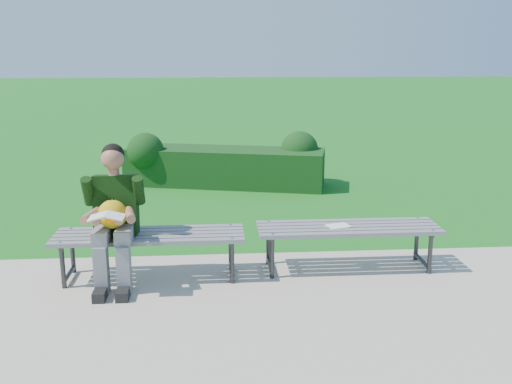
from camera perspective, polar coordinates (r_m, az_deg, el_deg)
name	(u,v)px	position (r m, az deg, el deg)	size (l,w,h in m)	color
ground	(201,256)	(6.22, -5.50, -6.44)	(80.00, 80.00, 0.00)	#176A13
walkway	(197,334)	(4.62, -5.92, -13.95)	(30.00, 3.50, 0.02)	#AAA190
hedge	(225,163)	(9.34, -3.11, 2.88)	(3.32, 1.54, 0.88)	#17441C
bench_left	(149,239)	(5.55, -10.60, -4.63)	(1.80, 0.50, 0.46)	gray
bench_right	(348,231)	(5.76, 9.19, -3.88)	(1.80, 0.50, 0.46)	gray
seated_boy	(114,212)	(5.41, -14.01, -1.98)	(0.56, 0.76, 1.31)	slate
paper_sheet	(338,226)	(5.72, 8.24, -3.37)	(0.26, 0.22, 0.01)	white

